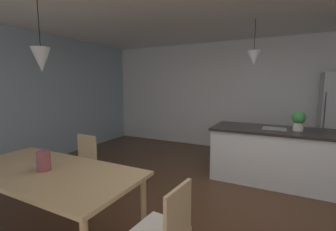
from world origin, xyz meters
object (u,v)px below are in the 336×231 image
chair_far_left (81,163)px  vase_on_dining_table (44,161)px  dining_table (48,175)px  chair_kitchen_end (164,231)px  potted_plant_on_island (299,120)px  kitchen_island (274,155)px

chair_far_left → vase_on_dining_table: size_ratio=4.22×
dining_table → chair_kitchen_end: size_ratio=2.35×
potted_plant_on_island → vase_on_dining_table: 3.60m
potted_plant_on_island → kitchen_island: bearing=180.0°
chair_far_left → kitchen_island: 3.11m
kitchen_island → vase_on_dining_table: bearing=-128.2°
chair_far_left → potted_plant_on_island: size_ratio=2.76×
chair_far_left → kitchen_island: bearing=35.2°
chair_kitchen_end → vase_on_dining_table: (-1.40, -0.02, 0.36)m
kitchen_island → potted_plant_on_island: size_ratio=6.36×
dining_table → chair_far_left: (-0.46, 0.84, -0.20)m
chair_far_left → chair_kitchen_end: (1.85, -0.85, 0.00)m
dining_table → chair_kitchen_end: (1.39, -0.00, -0.20)m
kitchen_island → potted_plant_on_island: 0.69m
chair_far_left → potted_plant_on_island: 3.43m
potted_plant_on_island → dining_table: bearing=-132.4°
dining_table → kitchen_island: size_ratio=1.02×
chair_kitchen_end → dining_table: bearing=179.8°
chair_kitchen_end → kitchen_island: size_ratio=0.43×
dining_table → kitchen_island: kitchen_island is taller
chair_kitchen_end → vase_on_dining_table: size_ratio=4.22×
dining_table → potted_plant_on_island: bearing=47.6°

